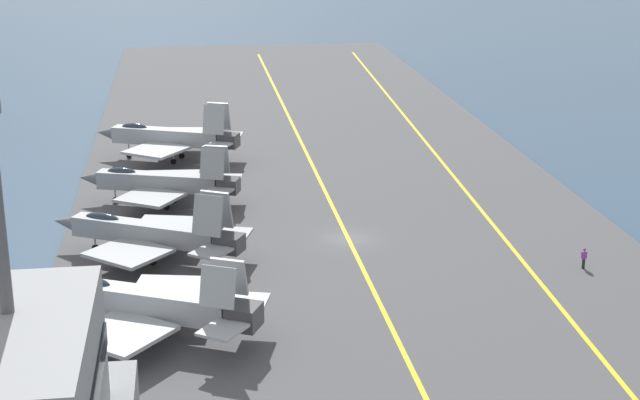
{
  "coord_description": "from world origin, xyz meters",
  "views": [
    {
      "loc": [
        -78.38,
        13.36,
        29.29
      ],
      "look_at": [
        3.5,
        1.98,
        2.9
      ],
      "focal_mm": 55.0,
      "sensor_mm": 36.0,
      "label": 1
    }
  ],
  "objects_px": {
    "parked_jet_second": "(150,233)",
    "parked_jet_third": "(162,182)",
    "parked_jet_fourth": "(169,137)",
    "parked_jet_nearest": "(145,303)",
    "crew_purple_vest": "(584,257)"
  },
  "relations": [
    {
      "from": "parked_jet_nearest",
      "to": "parked_jet_second",
      "type": "height_order",
      "value": "parked_jet_second"
    },
    {
      "from": "parked_jet_third",
      "to": "parked_jet_nearest",
      "type": "bearing_deg",
      "value": 178.7
    },
    {
      "from": "parked_jet_third",
      "to": "parked_jet_second",
      "type": "bearing_deg",
      "value": 176.86
    },
    {
      "from": "parked_jet_nearest",
      "to": "parked_jet_third",
      "type": "distance_m",
      "value": 28.68
    },
    {
      "from": "crew_purple_vest",
      "to": "parked_jet_second",
      "type": "bearing_deg",
      "value": 78.74
    },
    {
      "from": "parked_jet_nearest",
      "to": "parked_jet_third",
      "type": "xyz_separation_m",
      "value": [
        28.67,
        -0.65,
        -0.06
      ]
    },
    {
      "from": "parked_jet_nearest",
      "to": "crew_purple_vest",
      "type": "distance_m",
      "value": 34.95
    },
    {
      "from": "parked_jet_second",
      "to": "parked_jet_third",
      "type": "relative_size",
      "value": 1.06
    },
    {
      "from": "parked_jet_nearest",
      "to": "parked_jet_fourth",
      "type": "distance_m",
      "value": 44.84
    },
    {
      "from": "parked_jet_third",
      "to": "crew_purple_vest",
      "type": "xyz_separation_m",
      "value": [
        -20.91,
        -33.39,
        -1.41
      ]
    },
    {
      "from": "parked_jet_third",
      "to": "parked_jet_fourth",
      "type": "relative_size",
      "value": 0.96
    },
    {
      "from": "parked_jet_nearest",
      "to": "parked_jet_fourth",
      "type": "height_order",
      "value": "parked_jet_fourth"
    },
    {
      "from": "parked_jet_nearest",
      "to": "parked_jet_fourth",
      "type": "relative_size",
      "value": 1.01
    },
    {
      "from": "parked_jet_second",
      "to": "crew_purple_vest",
      "type": "distance_m",
      "value": 34.86
    },
    {
      "from": "parked_jet_second",
      "to": "parked_jet_fourth",
      "type": "xyz_separation_m",
      "value": [
        30.26,
        -1.39,
        0.47
      ]
    }
  ]
}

